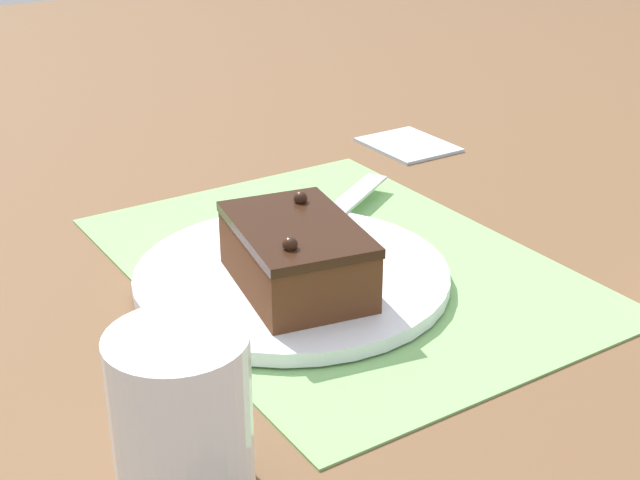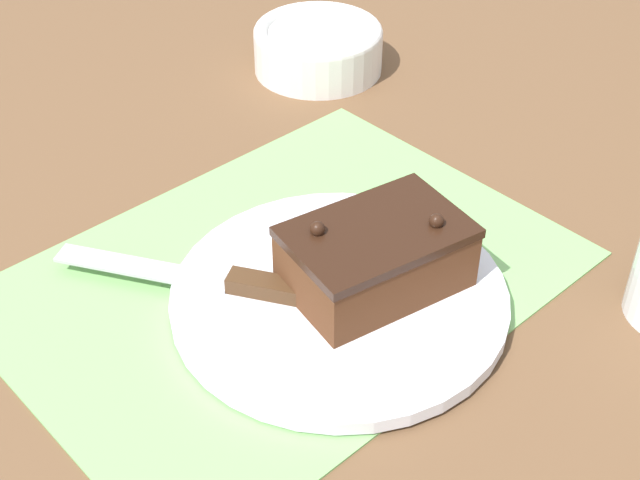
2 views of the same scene
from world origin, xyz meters
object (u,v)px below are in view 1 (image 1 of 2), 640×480
(drinking_glass, at_px, (182,418))
(chocolate_cake, at_px, (296,255))
(cake_plate, at_px, (292,276))
(serving_knife, at_px, (318,223))

(drinking_glass, bearing_deg, chocolate_cake, 132.74)
(cake_plate, bearing_deg, serving_knife, 132.59)
(chocolate_cake, height_order, serving_knife, chocolate_cake)
(chocolate_cake, bearing_deg, cake_plate, 156.18)
(serving_knife, bearing_deg, cake_plate, -78.99)
(cake_plate, relative_size, chocolate_cake, 1.76)
(serving_knife, bearing_deg, drinking_glass, -76.95)
(chocolate_cake, relative_size, serving_knife, 0.77)
(chocolate_cake, xyz_separation_m, drinking_glass, (0.16, -0.18, 0.01))
(cake_plate, xyz_separation_m, serving_knife, (-0.06, 0.07, 0.01))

